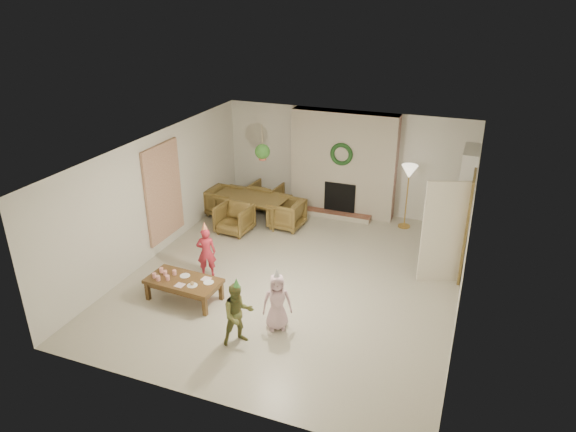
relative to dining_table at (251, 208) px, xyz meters
The scene contains 56 objects.
floor 2.83m from the dining_table, 47.85° to the right, with size 7.00×7.00×0.00m, color #B7B29E.
ceiling 3.57m from the dining_table, 47.85° to the right, with size 7.00×7.00×0.00m, color white.
wall_back 2.54m from the dining_table, 36.90° to the left, with size 7.00×7.00×0.00m, color silver.
wall_front 5.97m from the dining_table, 71.34° to the right, with size 7.00×7.00×0.00m, color silver.
wall_left 2.55m from the dining_table, 118.12° to the right, with size 7.00×7.00×0.00m, color silver.
wall_right 5.40m from the dining_table, 23.10° to the right, with size 7.00×7.00×0.00m, color silver.
fireplace_mass 2.44m from the dining_table, 32.81° to the left, with size 2.50×0.40×2.50m, color #55161A.
fireplace_hearth 2.09m from the dining_table, 24.66° to the left, with size 1.60×0.30×0.12m, color maroon.
fireplace_firebox 2.16m from the dining_table, 28.78° to the left, with size 0.75×0.12×0.75m, color black.
fireplace_wreath 2.47m from the dining_table, 27.60° to the left, with size 0.54×0.54×0.10m, color #163C19.
floor_lamp_base 3.60m from the dining_table, 14.77° to the left, with size 0.28×0.28×0.03m, color gold.
floor_lamp_post 3.62m from the dining_table, 14.77° to the left, with size 0.03×0.03×1.35m, color gold.
floor_lamp_shade 3.74m from the dining_table, 14.77° to the left, with size 0.36×0.36×0.30m, color beige.
bookshelf_carcass 4.80m from the dining_table, ahead, with size 0.30×1.00×2.20m, color white.
bookshelf_shelf_a 4.71m from the dining_table, ahead, with size 0.30×0.92×0.03m, color white.
bookshelf_shelf_b 4.74m from the dining_table, ahead, with size 0.30×0.92×0.03m, color white.
bookshelf_shelf_c 4.81m from the dining_table, ahead, with size 0.30×0.92×0.03m, color white.
bookshelf_shelf_d 4.90m from the dining_table, ahead, with size 0.30×0.92×0.03m, color white.
books_row_lower 4.70m from the dining_table, ahead, with size 0.20×0.40×0.24m, color #A1291D.
books_row_mid 4.74m from the dining_table, ahead, with size 0.20×0.44×0.24m, color #283D92.
books_row_upper 4.81m from the dining_table, ahead, with size 0.20×0.36×0.22m, color #B48A26.
door_frame 4.98m from the dining_table, 10.34° to the right, with size 0.05×0.86×2.04m, color brown.
door_leaf 4.69m from the dining_table, 15.80° to the right, with size 0.05×0.80×2.00m, color beige.
curtain_panel 2.37m from the dining_table, 119.68° to the right, with size 0.06×1.20×2.00m, color beige.
dining_table is the anchor object (origin of this frame).
dining_chair_near 0.75m from the dining_table, 94.82° to the right, with size 0.71×0.73×0.66m, color brown.
dining_chair_far 0.75m from the dining_table, 85.18° to the left, with size 0.71×0.73×0.66m, color brown.
dining_chair_left 0.75m from the dining_table, behind, with size 0.71×0.73×0.66m, color brown.
dining_chair_right 0.94m from the dining_table, ahead, with size 0.71×0.73×0.66m, color brown.
hanging_plant_cord 2.03m from the dining_table, 44.90° to the right, with size 0.01×0.01×0.70m, color tan.
hanging_plant_pot 1.71m from the dining_table, 44.90° to the right, with size 0.16×0.16×0.12m, color #A74935.
hanging_plant_foliage 1.82m from the dining_table, 44.90° to the right, with size 0.32×0.32×0.32m, color #23501A.
coffee_table_top 3.57m from the dining_table, 84.61° to the right, with size 1.31×0.65×0.06m, color brown.
coffee_table_apron 3.56m from the dining_table, 84.61° to the right, with size 1.21×0.55×0.08m, color brown.
coffee_leg_fl 3.79m from the dining_table, 94.14° to the right, with size 0.07×0.07×0.34m, color brown.
coffee_leg_fr 3.96m from the dining_table, 76.65° to the right, with size 0.07×0.07×0.34m, color brown.
coffee_leg_bl 3.26m from the dining_table, 94.29° to the right, with size 0.07×0.07×0.34m, color brown.
coffee_leg_br 3.45m from the dining_table, 74.12° to the right, with size 0.07×0.07×0.34m, color brown.
cup_a 3.68m from the dining_table, 92.76° to the right, with size 0.07×0.07×0.09m, color white.
cup_b 3.48m from the dining_table, 92.73° to the right, with size 0.07×0.07×0.09m, color white.
cup_c 3.73m from the dining_table, 90.91° to the right, with size 0.07×0.07×0.09m, color white.
cup_d 3.53m from the dining_table, 90.77° to the right, with size 0.07×0.07×0.09m, color white.
cup_e 3.66m from the dining_table, 88.65° to the right, with size 0.07×0.07×0.09m, color white.
cup_f 3.46m from the dining_table, 88.38° to the right, with size 0.07×0.07×0.09m, color white.
plate_a 3.44m from the dining_table, 85.14° to the right, with size 0.18×0.18×0.01m, color white.
plate_b 3.71m from the dining_table, 81.00° to the right, with size 0.18×0.18×0.01m, color white.
plate_c 3.56m from the dining_table, 77.14° to the right, with size 0.18×0.18×0.01m, color white.
food_scoop 3.71m from the dining_table, 81.00° to the right, with size 0.07×0.07×0.07m, color tan.
napkin_left 3.75m from the dining_table, 84.27° to the right, with size 0.15×0.15×0.01m, color #E6A9B1.
napkin_right 3.46m from the dining_table, 78.37° to the right, with size 0.15×0.15×0.01m, color #E6A9B1.
child_red 2.69m from the dining_table, 83.55° to the right, with size 0.36×0.24×1.00m, color #B22634.
party_hat_red 2.78m from the dining_table, 83.55° to the right, with size 0.14×0.14×0.19m, color gold.
child_plaid 4.65m from the dining_table, 67.67° to the right, with size 0.50×0.39×1.04m, color olive.
party_hat_plaid 4.71m from the dining_table, 67.67° to the right, with size 0.12×0.12×0.17m, color green.
child_pink 4.32m from the dining_table, 59.66° to the right, with size 0.48×0.31×0.98m, color silver.
party_hat_pink 4.38m from the dining_table, 59.66° to the right, with size 0.13×0.13×0.18m, color silver.
Camera 1 is at (2.97, -8.12, 5.12)m, focal length 32.31 mm.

